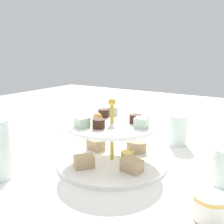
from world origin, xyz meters
The scene contains 5 objects.
ground_plane centered at (0.00, 0.00, 0.00)m, with size 2.40×2.40×0.00m, color white.
tiered_serving_stand centered at (0.00, 0.00, 0.05)m, with size 0.29×0.29×0.18m.
teacup_with_saucer centered at (-0.11, -0.27, 0.02)m, with size 0.09×0.09×0.05m.
butter_knife_left centered at (0.17, 0.28, 0.00)m, with size 0.17×0.01×0.00m, color silver.
water_glass_mid_back centered at (0.23, -0.10, 0.05)m, with size 0.06×0.06×0.09m, color silver.
Camera 1 is at (-0.53, -0.33, 0.29)m, focal length 40.30 mm.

